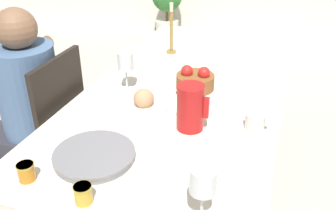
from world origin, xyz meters
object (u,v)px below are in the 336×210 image
at_px(person_seated, 26,103).
at_px(jam_jar_red, 26,171).
at_px(wine_glass_water, 126,62).
at_px(serving_tray, 94,156).
at_px(candlestick_tall, 171,34).
at_px(wine_glass_juice, 203,183).
at_px(potted_plant, 167,5).
at_px(teacup_near_person, 255,123).
at_px(jam_jar_amber, 83,193).
at_px(red_pitcher, 190,107).
at_px(fruit_bowl, 195,81).
at_px(chair_person_side, 47,139).
at_px(bread_plate, 144,102).

xyz_separation_m(person_seated, jam_jar_red, (0.44, -0.55, 0.10)).
xyz_separation_m(wine_glass_water, jam_jar_red, (-0.04, -0.73, -0.11)).
height_order(serving_tray, candlestick_tall, candlestick_tall).
relative_size(wine_glass_juice, potted_plant, 0.25).
xyz_separation_m(teacup_near_person, jam_jar_amber, (-0.45, -0.60, 0.01)).
distance_m(wine_glass_water, potted_plant, 3.22).
relative_size(red_pitcher, fruit_bowl, 1.03).
xyz_separation_m(chair_person_side, red_pitcher, (0.78, -0.05, 0.36)).
relative_size(bread_plate, jam_jar_amber, 3.58).
distance_m(teacup_near_person, jam_jar_amber, 0.75).
xyz_separation_m(chair_person_side, wine_glass_water, (0.39, 0.19, 0.41)).
bearing_deg(red_pitcher, candlestick_tall, 113.44).
height_order(red_pitcher, wine_glass_juice, red_pitcher).
relative_size(wine_glass_juice, jam_jar_amber, 2.92).
height_order(wine_glass_water, wine_glass_juice, wine_glass_water).
xyz_separation_m(serving_tray, candlestick_tall, (-0.08, 1.13, 0.10)).
height_order(red_pitcher, wine_glass_water, wine_glass_water).
relative_size(fruit_bowl, candlestick_tall, 0.62).
xyz_separation_m(serving_tray, jam_jar_red, (-0.16, -0.18, 0.02)).
height_order(red_pitcher, fruit_bowl, red_pitcher).
relative_size(teacup_near_person, jam_jar_red, 2.17).
bearing_deg(teacup_near_person, serving_tray, -143.09).
relative_size(jam_jar_red, fruit_bowl, 0.33).
distance_m(jam_jar_amber, fruit_bowl, 0.90).
relative_size(serving_tray, jam_jar_amber, 4.71).
bearing_deg(wine_glass_juice, jam_jar_amber, -172.38).
height_order(person_seated, red_pitcher, person_seated).
bearing_deg(fruit_bowl, bread_plate, -123.30).
bearing_deg(jam_jar_amber, chair_person_side, 135.26).
bearing_deg(serving_tray, person_seated, 148.06).
height_order(red_pitcher, jam_jar_amber, red_pitcher).
bearing_deg(wine_glass_juice, fruit_bowl, 106.46).
bearing_deg(fruit_bowl, chair_person_side, -156.05).
xyz_separation_m(wine_glass_juice, serving_tray, (-0.44, 0.16, -0.12)).
bearing_deg(candlestick_tall, teacup_near_person, -50.43).
xyz_separation_m(red_pitcher, wine_glass_juice, (0.17, -0.48, 0.04)).
xyz_separation_m(person_seated, wine_glass_juice, (1.04, -0.53, 0.20)).
height_order(wine_glass_water, jam_jar_amber, wine_glass_water).
distance_m(wine_glass_water, candlestick_tall, 0.57).
xyz_separation_m(red_pitcher, teacup_near_person, (0.25, 0.08, -0.07)).
bearing_deg(wine_glass_water, person_seated, -158.94).
bearing_deg(teacup_near_person, fruit_bowl, 139.10).
distance_m(jam_jar_amber, jam_jar_red, 0.24).
relative_size(person_seated, candlestick_tall, 3.88).
relative_size(jam_jar_red, candlestick_tall, 0.21).
distance_m(wine_glass_juice, potted_plant, 4.07).
xyz_separation_m(chair_person_side, serving_tray, (0.51, -0.37, 0.27)).
height_order(chair_person_side, serving_tray, chair_person_side).
relative_size(serving_tray, fruit_bowl, 1.57).
xyz_separation_m(person_seated, potted_plant, (-0.37, 3.25, -0.29)).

